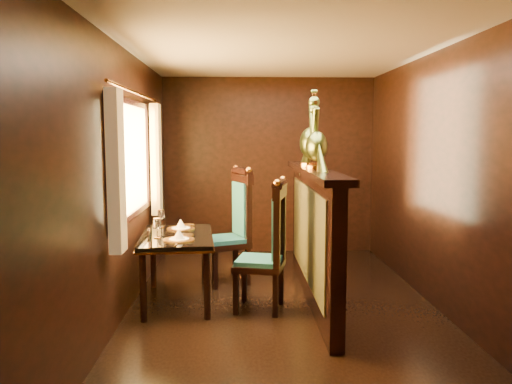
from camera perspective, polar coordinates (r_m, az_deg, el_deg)
ground at (r=4.96m, az=3.17°, el=-13.38°), size 5.00×5.00×0.00m
room_shell at (r=4.67m, az=2.22°, el=5.24°), size 3.04×5.04×2.52m
partition at (r=5.09m, az=6.52°, el=-4.54°), size 0.26×2.70×1.36m
dining_table at (r=5.09m, az=-9.08°, el=-5.57°), size 0.81×1.23×0.90m
chair_left at (r=4.79m, az=1.79°, el=-5.72°), size 0.56×0.57×1.29m
chair_right at (r=5.74m, az=-2.35°, el=-3.42°), size 0.63×0.64×1.34m
peacock_left at (r=4.87m, az=6.95°, el=6.71°), size 0.22×0.58×0.69m
peacock_right at (r=5.25m, az=6.31°, el=7.16°), size 0.25×0.65×0.78m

